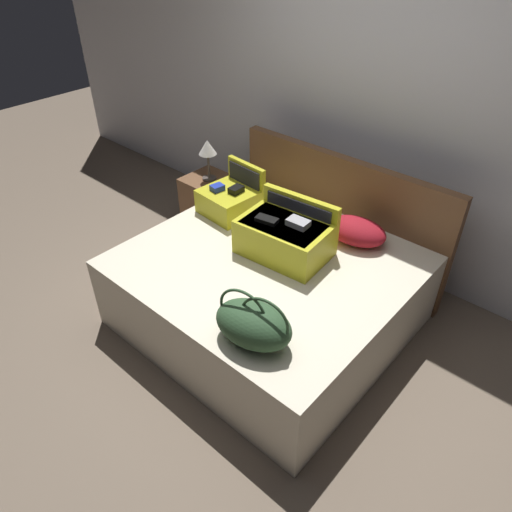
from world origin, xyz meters
TOP-DOWN VIEW (x-y plane):
  - ground_plane at (0.00, 0.00)m, footprint 12.00×12.00m
  - back_wall at (0.00, 1.65)m, footprint 8.00×0.10m
  - bed at (0.00, 0.40)m, footprint 1.82×1.68m
  - headboard at (0.00, 1.28)m, footprint 1.86×0.08m
  - hard_case_large at (0.03, 0.53)m, footprint 0.63×0.46m
  - hard_case_medium at (-0.63, 0.69)m, footprint 0.42×0.43m
  - duffel_bag at (0.42, -0.23)m, footprint 0.50×0.37m
  - pillow_near_headboard at (0.32, 0.98)m, footprint 0.48×0.35m
  - nightstand at (-1.19, 0.99)m, footprint 0.44×0.40m
  - table_lamp at (-1.19, 0.99)m, footprint 0.15×0.15m

SIDE VIEW (x-z plane):
  - ground_plane at x=0.00m, z-range 0.00..0.00m
  - nightstand at x=-1.19m, z-range 0.00..0.54m
  - bed at x=0.00m, z-range 0.00..0.56m
  - headboard at x=0.00m, z-range 0.00..1.01m
  - pillow_near_headboard at x=0.32m, z-range 0.56..0.74m
  - hard_case_medium at x=-0.63m, z-range 0.50..0.86m
  - duffel_bag at x=0.42m, z-range 0.52..0.86m
  - hard_case_large at x=0.03m, z-range 0.53..0.89m
  - table_lamp at x=-1.19m, z-range 0.63..1.00m
  - back_wall at x=0.00m, z-range 0.00..2.60m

